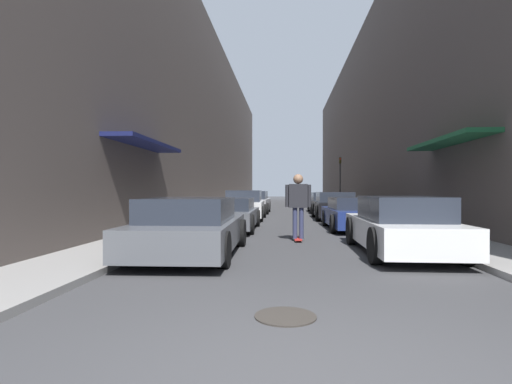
% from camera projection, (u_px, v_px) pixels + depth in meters
% --- Properties ---
extents(ground, '(120.81, 120.81, 0.00)m').
position_uv_depth(ground, '(289.00, 213.00, 24.75)').
color(ground, '#38383A').
extents(curb_strip_left, '(1.80, 54.92, 0.12)m').
position_uv_depth(curb_strip_left, '(234.00, 208.00, 30.54)').
color(curb_strip_left, gray).
rests_on(curb_strip_left, ground).
extents(curb_strip_right, '(1.80, 54.92, 0.12)m').
position_uv_depth(curb_strip_right, '(344.00, 208.00, 29.92)').
color(curb_strip_right, gray).
rests_on(curb_strip_right, ground).
extents(building_row_left, '(4.90, 54.92, 12.40)m').
position_uv_depth(building_row_left, '(197.00, 128.00, 30.72)').
color(building_row_left, '#564C47').
rests_on(building_row_left, ground).
extents(building_row_right, '(4.90, 54.92, 12.84)m').
position_uv_depth(building_row_right, '(384.00, 123.00, 29.66)').
color(building_row_right, '#564C47').
rests_on(building_row_right, ground).
extents(parked_car_left_0, '(2.09, 4.66, 1.26)m').
position_uv_depth(parked_car_left_0, '(191.00, 227.00, 8.73)').
color(parked_car_left_0, '#515459').
rests_on(parked_car_left_0, ground).
extents(parked_car_left_1, '(1.87, 4.52, 1.15)m').
position_uv_depth(parked_car_left_1, '(231.00, 214.00, 14.20)').
color(parked_car_left_1, '#515459').
rests_on(parked_car_left_1, ground).
extents(parked_car_left_2, '(1.91, 4.26, 1.41)m').
position_uv_depth(parked_car_left_2, '(245.00, 205.00, 19.21)').
color(parked_car_left_2, silver).
rests_on(parked_car_left_2, ground).
extents(parked_car_left_3, '(1.93, 4.24, 1.36)m').
position_uv_depth(parked_car_left_3, '(254.00, 202.00, 24.51)').
color(parked_car_left_3, '#B7B7BC').
rests_on(parked_car_left_3, ground).
extents(parked_car_right_0, '(1.88, 4.54, 1.29)m').
position_uv_depth(parked_car_right_0, '(400.00, 226.00, 8.94)').
color(parked_car_right_0, silver).
rests_on(parked_car_right_0, ground).
extents(parked_car_right_1, '(1.88, 4.42, 1.17)m').
position_uv_depth(parked_car_right_1, '(353.00, 214.00, 14.35)').
color(parked_car_right_1, navy).
rests_on(parked_car_right_1, ground).
extents(parked_car_right_2, '(1.97, 4.44, 1.33)m').
position_uv_depth(parked_car_right_2, '(334.00, 206.00, 19.43)').
color(parked_car_right_2, black).
rests_on(parked_car_right_2, ground).
extents(parked_car_right_3, '(2.06, 4.48, 1.28)m').
position_uv_depth(parked_car_right_3, '(325.00, 203.00, 24.93)').
color(parked_car_right_3, '#232326').
rests_on(parked_car_right_3, ground).
extents(skateboarder, '(0.72, 0.78, 1.87)m').
position_uv_depth(skateboarder, '(298.00, 200.00, 11.13)').
color(skateboarder, '#B2231E').
rests_on(skateboarder, ground).
extents(manhole_cover, '(0.70, 0.70, 0.02)m').
position_uv_depth(manhole_cover, '(285.00, 316.00, 4.49)').
color(manhole_cover, '#332D28').
rests_on(manhole_cover, ground).
extents(traffic_light, '(0.16, 0.22, 3.72)m').
position_uv_depth(traffic_light, '(340.00, 177.00, 29.62)').
color(traffic_light, '#2D2D2D').
rests_on(traffic_light, curb_strip_right).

